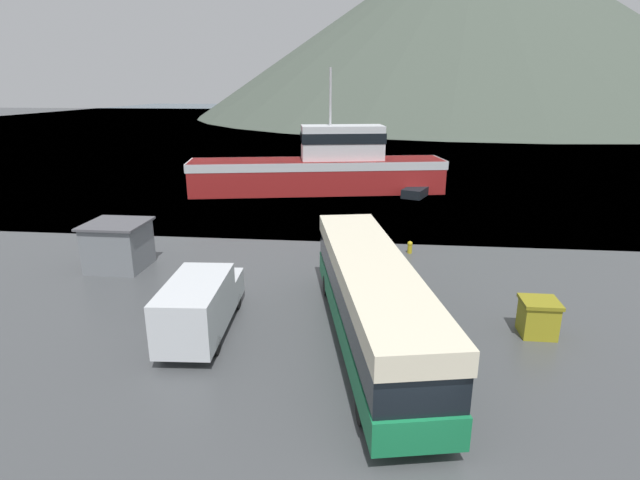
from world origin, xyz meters
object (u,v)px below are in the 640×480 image
fishing_boat (322,167)px  storage_bin (538,317)px  dock_kiosk (118,245)px  small_boat (423,188)px  delivery_van (200,303)px  tour_bus (371,297)px

fishing_boat → storage_bin: fishing_boat is taller
dock_kiosk → small_boat: dock_kiosk is taller
small_boat → fishing_boat: bearing=27.3°
fishing_boat → dock_kiosk: (-8.43, -20.53, -0.97)m
delivery_van → small_boat: size_ratio=0.87×
storage_bin → small_boat: 26.76m
small_boat → dock_kiosk: bearing=72.7°
tour_bus → delivery_van: bearing=167.8°
fishing_boat → dock_kiosk: fishing_boat is taller
delivery_van → storage_bin: (12.72, 1.22, -0.51)m
storage_bin → tour_bus: bearing=-168.5°
tour_bus → small_boat: 28.34m
dock_kiosk → delivery_van: bearing=-44.5°
fishing_boat → storage_bin: size_ratio=16.04×
fishing_boat → small_boat: size_ratio=3.18×
storage_bin → dock_kiosk: size_ratio=0.48×
storage_bin → small_boat: storage_bin is taller
delivery_van → storage_bin: size_ratio=4.40×
tour_bus → dock_kiosk: size_ratio=4.44×
delivery_van → fishing_boat: (1.81, 27.03, 0.98)m
dock_kiosk → small_boat: (17.38, 21.40, -0.86)m
tour_bus → storage_bin: size_ratio=9.33×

